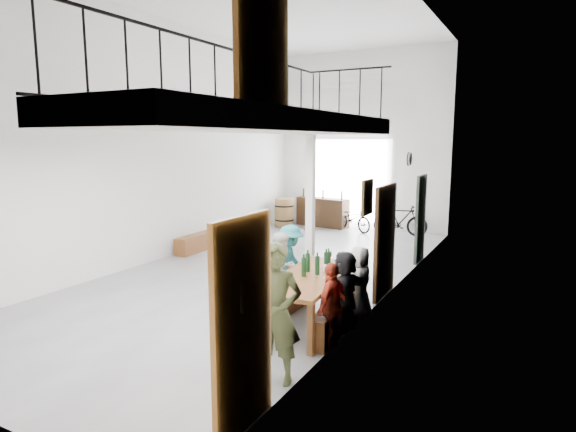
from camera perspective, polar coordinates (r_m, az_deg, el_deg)
The scene contains 24 objects.
floor at distance 10.30m, azimuth -2.92°, elevation -6.66°, with size 12.00×12.00×0.00m, color slate.
room_walls at distance 9.95m, azimuth -3.08°, elevation 13.46°, with size 12.00×12.00×12.00m.
gateway_portal at distance 15.52m, azimuth 7.05°, elevation 3.83°, with size 2.80×0.08×2.80m, color white.
right_wall_decor at distance 7.14m, azimuth 8.01°, elevation 0.56°, with size 0.07×8.28×5.07m.
balcony at distance 6.22m, azimuth -2.18°, elevation 10.69°, with size 1.52×5.62×4.00m.
tasting_table at distance 7.24m, azimuth 2.71°, elevation -7.65°, with size 1.03×2.24×0.79m.
bench_inner at distance 7.59m, azimuth -1.86°, elevation -10.72°, with size 0.31×1.91×0.44m, color brown.
bench_wall at distance 7.32m, azimuth 6.02°, elevation -11.55°, with size 0.24×1.87×0.43m, color brown.
tableware at distance 7.40m, azimuth 4.08°, elevation -5.40°, with size 0.45×1.04×0.35m.
side_bench at distance 12.42m, azimuth -10.58°, elevation -3.08°, with size 0.33×1.53×0.43m, color brown.
oak_barrel at distance 15.54m, azimuth -0.45°, elevation 0.40°, with size 0.62×0.62×0.92m.
serving_counter at distance 15.64m, azimuth 4.11°, elevation 0.45°, with size 1.75×0.49×0.92m, color #3C2914.
counter_bottles at distance 15.55m, azimuth 4.10°, elevation 2.63°, with size 1.49×0.26×0.28m.
guest_left_a at distance 7.05m, azimuth -5.65°, elevation -9.62°, with size 0.52×0.34×1.07m, color silver.
guest_left_b at distance 7.37m, azimuth -2.92°, elevation -7.58°, with size 0.49×0.32×1.35m, color #25767E.
guest_left_c at distance 7.86m, azimuth -0.67°, elevation -6.64°, with size 0.64×0.50×1.32m, color silver.
guest_left_d at distance 8.37m, azimuth 0.24°, elevation -5.58°, with size 0.87×0.50×1.34m, color #25767E.
guest_right_a at distance 6.57m, azimuth 5.23°, elevation -10.50°, with size 0.69×0.29×1.18m, color #BA361F.
guest_right_b at distance 7.14m, azimuth 6.70°, elevation -8.84°, with size 1.11×0.35×1.20m, color black.
guest_right_c at distance 7.60m, azimuth 8.48°, elevation -7.89°, with size 0.57×0.37×1.16m, color silver.
host_standing at distance 5.59m, azimuth -1.42°, elevation -11.50°, with size 0.60×0.39×1.64m, color #484F2C.
potted_plant at distance 9.78m, azimuth 11.28°, elevation -6.32°, with size 0.41×0.35×0.45m, color #1A4415.
bicycle_near at distance 14.91m, azimuth 7.69°, elevation -0.26°, with size 0.53×1.53×0.81m, color black.
bicycle_far at distance 14.38m, azimuth 13.19°, elevation -0.50°, with size 0.44×1.55×0.93m, color black.
Camera 1 is at (5.09, -8.51, 2.78)m, focal length 30.00 mm.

